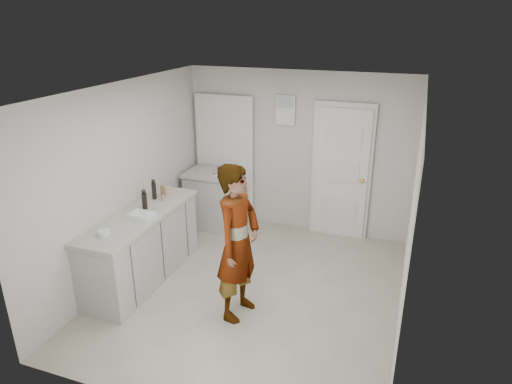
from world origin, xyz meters
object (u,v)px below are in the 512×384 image
at_px(cake_mix_box, 164,191).
at_px(spice_jar, 164,198).
at_px(oil_cruet_a, 144,200).
at_px(baking_dish, 142,215).
at_px(egg_bowl, 104,233).
at_px(person, 238,243).
at_px(oil_cruet_b, 154,190).

bearing_deg(cake_mix_box, spice_jar, -47.66).
bearing_deg(oil_cruet_a, baking_dish, -66.09).
xyz_separation_m(oil_cruet_a, egg_bowl, (-0.03, -0.80, -0.10)).
bearing_deg(baking_dish, person, -8.17).
bearing_deg(egg_bowl, oil_cruet_a, 88.00).
bearing_deg(baking_dish, spice_jar, 92.12).
distance_m(baking_dish, egg_bowl, 0.57).
xyz_separation_m(cake_mix_box, oil_cruet_b, (-0.08, -0.11, 0.05)).
xyz_separation_m(oil_cruet_b, baking_dish, (0.17, -0.58, -0.11)).
xyz_separation_m(oil_cruet_a, oil_cruet_b, (-0.06, 0.33, 0.01)).
height_order(oil_cruet_a, baking_dish, oil_cruet_a).
distance_m(spice_jar, baking_dish, 0.56).
relative_size(person, spice_jar, 24.24).
bearing_deg(oil_cruet_b, person, -26.86).
xyz_separation_m(oil_cruet_b, egg_bowl, (0.03, -1.13, -0.11)).
bearing_deg(cake_mix_box, oil_cruet_b, -110.27).
relative_size(oil_cruet_a, egg_bowl, 1.87).
bearing_deg(cake_mix_box, egg_bowl, -76.04).
height_order(cake_mix_box, spice_jar, cake_mix_box).
xyz_separation_m(spice_jar, egg_bowl, (-0.12, -1.11, -0.01)).
bearing_deg(oil_cruet_a, person, -16.75).
relative_size(cake_mix_box, baking_dish, 0.52).
height_order(cake_mix_box, egg_bowl, cake_mix_box).
distance_m(spice_jar, egg_bowl, 1.12).
distance_m(cake_mix_box, oil_cruet_a, 0.45).
bearing_deg(person, egg_bowl, 112.43).
relative_size(cake_mix_box, egg_bowl, 1.15).
xyz_separation_m(person, egg_bowl, (-1.48, -0.36, 0.05)).
relative_size(oil_cruet_a, baking_dish, 0.84).
height_order(person, spice_jar, person).
distance_m(cake_mix_box, spice_jar, 0.15).
bearing_deg(person, oil_cruet_b, 71.85).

